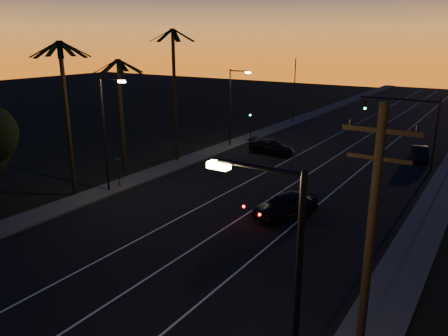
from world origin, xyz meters
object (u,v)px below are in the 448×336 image
Objects in this scene: utility_pole at (369,256)px; right_car at (420,153)px; lead_car at (285,205)px; cross_car at (271,147)px; signal_mast at (409,117)px.

right_car is (-3.66, 33.36, -4.63)m from utility_pole.
cross_car is at bearing 120.25° from lead_car.
right_car is at bearing 76.10° from lead_car.
utility_pole is 1.99× the size of cross_car.
signal_mast reaches higher than cross_car.
utility_pole is at bearing -81.53° from signal_mast.
lead_car is 16.94m from cross_car.
signal_mast is at bearing -103.45° from right_car.
right_car is at bearing 96.26° from utility_pole.
signal_mast is (-4.46, 29.99, -0.53)m from utility_pole.
signal_mast is 5.36m from right_car.
signal_mast reaches higher than right_car.
utility_pole is at bearing -58.03° from cross_car.
signal_mast is 13.61m from cross_car.
lead_car is 20.99m from right_car.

